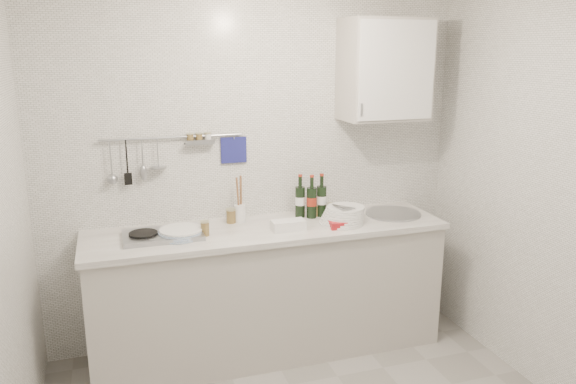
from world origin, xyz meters
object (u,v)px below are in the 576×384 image
object	(u,v)px
wall_cabinet	(385,70)
wine_bottles	(311,196)
plate_stack_sink	(343,215)
plate_stack_hob	(180,233)
utensil_crock	(240,211)

from	to	relation	value
wall_cabinet	wine_bottles	distance (m)	1.03
plate_stack_sink	wine_bottles	world-z (taller)	wine_bottles
plate_stack_hob	wine_bottles	bearing A→B (deg)	9.33
wall_cabinet	plate_stack_sink	bearing A→B (deg)	-152.57
plate_stack_hob	utensil_crock	size ratio (longest dim) A/B	0.91
wall_cabinet	utensil_crock	world-z (taller)	wall_cabinet
wine_bottles	wall_cabinet	bearing A→B (deg)	-1.23
plate_stack_hob	utensil_crock	world-z (taller)	utensil_crock
plate_stack_sink	wine_bottles	distance (m)	0.28
plate_stack_hob	wine_bottles	size ratio (longest dim) A/B	0.98
plate_stack_sink	plate_stack_hob	bearing A→B (deg)	177.43
wall_cabinet	utensil_crock	size ratio (longest dim) A/B	2.10
wine_bottles	utensil_crock	size ratio (longest dim) A/B	0.93
wall_cabinet	plate_stack_sink	xyz separation A→B (m)	(-0.38, -0.20, -0.98)
plate_stack_hob	wine_bottles	distance (m)	0.98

